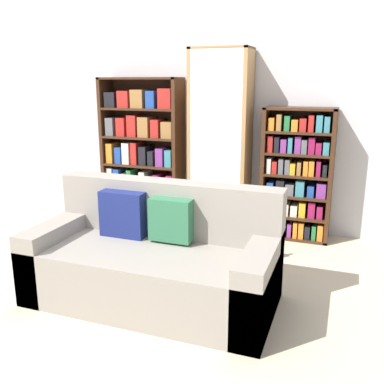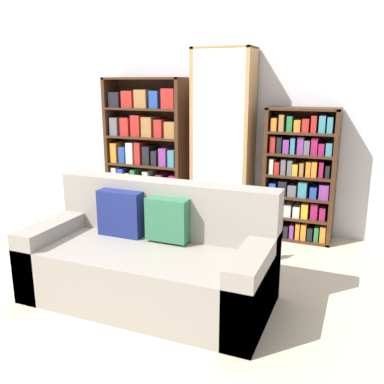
{
  "view_description": "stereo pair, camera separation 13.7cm",
  "coord_description": "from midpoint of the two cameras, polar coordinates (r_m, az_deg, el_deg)",
  "views": [
    {
      "loc": [
        1.44,
        -2.21,
        1.6
      ],
      "look_at": [
        0.15,
        1.3,
        0.63
      ],
      "focal_mm": 40.0,
      "sensor_mm": 36.0,
      "label": 1
    },
    {
      "loc": [
        1.57,
        -2.16,
        1.6
      ],
      "look_at": [
        0.15,
        1.3,
        0.63
      ],
      "focal_mm": 40.0,
      "sensor_mm": 36.0,
      "label": 2
    }
  ],
  "objects": [
    {
      "name": "ground_plane",
      "position": [
        3.1,
        -12.84,
        -17.02
      ],
      "size": [
        16.0,
        16.0,
        0.0
      ],
      "primitive_type": "plane",
      "color": "beige"
    },
    {
      "name": "display_cabinet",
      "position": [
        4.62,
        2.95,
        6.68
      ],
      "size": [
        0.63,
        0.36,
        1.94
      ],
      "color": "#AD7F4C",
      "rests_on": "ground"
    },
    {
      "name": "bookshelf_right",
      "position": [
        4.52,
        13.01,
        2.15
      ],
      "size": [
        0.71,
        0.32,
        1.36
      ],
      "color": "#3D2314",
      "rests_on": "ground"
    },
    {
      "name": "couch",
      "position": [
        3.26,
        -6.28,
        -9.13
      ],
      "size": [
        1.81,
        0.84,
        0.86
      ],
      "color": "gray",
      "rests_on": "ground"
    },
    {
      "name": "wall_back",
      "position": [
        4.84,
        2.06,
        11.5
      ],
      "size": [
        6.89,
        0.06,
        2.7
      ],
      "color": "silver",
      "rests_on": "ground"
    },
    {
      "name": "bookshelf_left",
      "position": [
        5.01,
        -7.37,
        5.11
      ],
      "size": [
        0.95,
        0.32,
        1.65
      ],
      "color": "#3D2314",
      "rests_on": "ground"
    },
    {
      "name": "wine_bottle",
      "position": [
        3.97,
        8.26,
        -7.04
      ],
      "size": [
        0.08,
        0.08,
        0.37
      ],
      "color": "#192333",
      "rests_on": "ground"
    }
  ]
}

